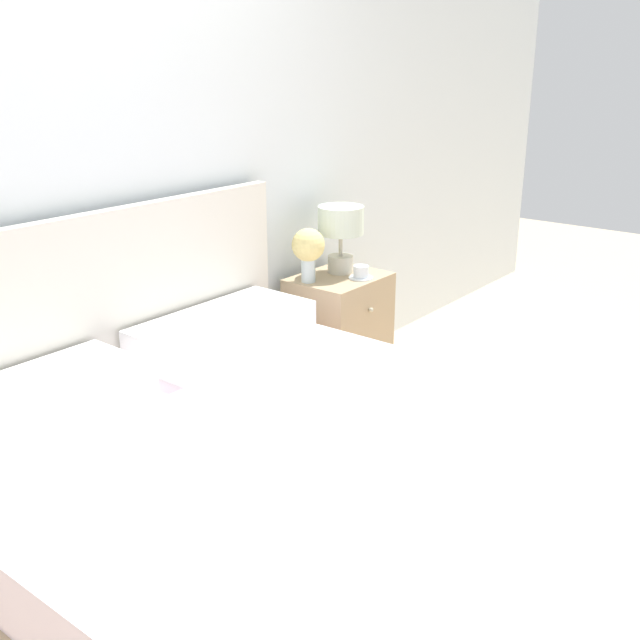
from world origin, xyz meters
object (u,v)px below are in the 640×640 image
object	(u,v)px
table_lamp	(341,227)
flower_vase	(309,248)
bed	(295,506)
nightstand	(339,334)
teacup	(361,273)

from	to	relation	value
table_lamp	flower_vase	xyz separation A→B (m)	(-0.23, 0.02, -0.06)
table_lamp	flower_vase	bearing A→B (deg)	175.12
flower_vase	bed	bearing A→B (deg)	-142.63
nightstand	flower_vase	bearing A→B (deg)	160.28
table_lamp	bed	bearing A→B (deg)	-148.22
teacup	bed	bearing A→B (deg)	-152.45
nightstand	flower_vase	xyz separation A→B (m)	(-0.17, 0.06, 0.48)
bed	nightstand	world-z (taller)	bed
table_lamp	flower_vase	world-z (taller)	table_lamp
nightstand	teacup	world-z (taller)	teacup
flower_vase	teacup	size ratio (longest dim) A/B	2.18
bed	teacup	xyz separation A→B (m)	(1.33, 0.69, 0.37)
nightstand	table_lamp	distance (m)	0.55
flower_vase	teacup	distance (m)	0.30
bed	nightstand	xyz separation A→B (m)	(1.29, 0.80, 0.03)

